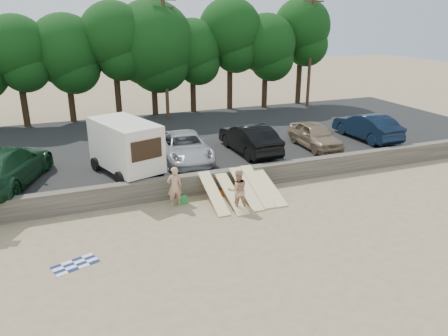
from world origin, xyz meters
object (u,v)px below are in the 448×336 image
Objects in this scene: car_1 at (5,167)px; car_2 at (184,147)px; box_trailer at (126,145)px; cooler at (183,200)px; car_3 at (249,138)px; beachgoer_a at (175,187)px; beachgoer_b at (238,190)px; car_5 at (367,126)px; car_4 at (315,135)px.

car_2 is (8.57, 0.61, -0.19)m from car_1.
cooler is at bearing -75.04° from box_trailer.
car_3 is 6.78m from beachgoer_a.
cooler is (-2.05, 1.54, -0.76)m from beachgoer_b.
box_trailer is 6.13m from beachgoer_b.
car_1 is 20.30m from car_5.
car_3 is at bearing -10.72° from box_trailer.
car_4 is at bearing -0.22° from car_2.
car_3 is 1.17× the size of car_4.
cooler is (-9.00, -3.40, -1.26)m from car_4.
car_3 is (3.78, -0.03, 0.09)m from car_2.
car_3 is at bearing -109.77° from beachgoer_b.
beachgoer_b is at bearing -39.85° from cooler.
beachgoer_b is at bearing 58.97° from car_3.
car_1 reaches higher than car_5.
car_3 is 13.01× the size of cooler.
box_trailer is 0.92× the size of car_5.
car_4 is at bearing 4.11° from car_5.
box_trailer is 0.72× the size of car_1.
car_5 is at bearing -14.97° from box_trailer.
beachgoer_b is at bearing -142.27° from car_4.
box_trailer reaches higher than beachgoer_a.
car_5 is at bearing -163.52° from beachgoer_a.
box_trailer is at bearing -63.72° from beachgoer_a.
beachgoer_a and beachgoer_b have the same top height.
box_trailer is 3.40m from car_2.
car_1 is at bearing -177.26° from car_4.
car_4 is at bearing -159.56° from car_1.
car_4 is (16.31, 0.11, -0.19)m from car_1.
car_2 is 3.78m from car_3.
car_3 is at bearing -157.29° from car_1.
cooler is at bearing -157.45° from beachgoer_a.
car_5 is 2.65× the size of beachgoer_a.
car_1 is 8.59m from car_2.
car_5 reaches higher than beachgoer_a.
car_2 is 4.28m from cooler.
car_1 is 7.76m from beachgoer_a.
beachgoer_a is (-5.43, -4.03, -0.60)m from car_3.
car_4 is (3.97, -0.46, -0.10)m from car_3.
beachgoer_b is (-10.94, -5.32, -0.58)m from car_5.
beachgoer_b reaches higher than cooler.
car_1 is at bearing -26.46° from beachgoer_a.
beachgoer_a is at bearing 173.52° from car_1.
car_3 reaches higher than car_4.
box_trailer is at bearing -39.38° from beachgoer_b.
cooler is at bearing -156.95° from car_4.
box_trailer is 10.97m from car_4.
box_trailer is at bearing -175.35° from car_4.
box_trailer is 2.44× the size of beachgoer_a.
box_trailer is at bearing -163.44° from car_1.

